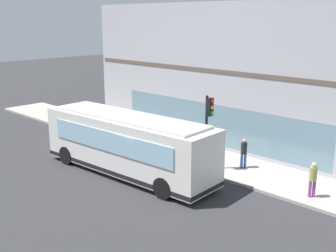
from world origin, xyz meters
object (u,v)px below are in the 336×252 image
at_px(fire_hydrant, 187,143).
at_px(pedestrian_near_building_entrance, 100,121).
at_px(newspaper_vending_box, 180,150).
at_px(traffic_light_near_corner, 208,119).
at_px(pedestrian_near_hydrant, 313,177).
at_px(city_bus_nearside, 127,145).
at_px(pedestrian_walking_along_curb, 244,151).

distance_m(fire_hydrant, pedestrian_near_building_entrance, 6.60).
bearing_deg(newspaper_vending_box, traffic_light_near_corner, -99.48).
distance_m(pedestrian_near_building_entrance, pedestrian_near_hydrant, 14.96).
relative_size(traffic_light_near_corner, newspaper_vending_box, 4.30).
bearing_deg(newspaper_vending_box, pedestrian_near_hydrant, -89.12).
bearing_deg(pedestrian_near_building_entrance, traffic_light_near_corner, -92.30).
height_order(city_bus_nearside, traffic_light_near_corner, traffic_light_near_corner).
distance_m(fire_hydrant, pedestrian_near_hydrant, 8.68).
relative_size(pedestrian_near_building_entrance, pedestrian_walking_along_curb, 1.02).
xyz_separation_m(traffic_light_near_corner, pedestrian_walking_along_curb, (1.53, -1.17, -1.80)).
height_order(pedestrian_near_building_entrance, pedestrian_walking_along_curb, pedestrian_near_building_entrance).
height_order(city_bus_nearside, newspaper_vending_box, city_bus_nearside).
distance_m(traffic_light_near_corner, pedestrian_walking_along_curb, 2.64).
bearing_deg(pedestrian_near_hydrant, fire_hydrant, 80.73).
bearing_deg(fire_hydrant, pedestrian_walking_along_curb, -94.69).
bearing_deg(fire_hydrant, city_bus_nearside, -176.50).
bearing_deg(newspaper_vending_box, pedestrian_near_building_entrance, 89.92).
height_order(city_bus_nearside, fire_hydrant, city_bus_nearside).
relative_size(fire_hydrant, newspaper_vending_box, 0.82).
bearing_deg(fire_hydrant, pedestrian_near_hydrant, -99.27).
distance_m(pedestrian_walking_along_curb, newspaper_vending_box, 3.62).
xyz_separation_m(pedestrian_near_hydrant, newspaper_vending_box, (-0.12, 7.67, -0.46)).
bearing_deg(pedestrian_near_building_entrance, city_bus_nearside, -116.56).
xyz_separation_m(traffic_light_near_corner, pedestrian_near_building_entrance, (0.38, 9.52, -1.78)).
distance_m(pedestrian_near_building_entrance, pedestrian_walking_along_curb, 10.75).
height_order(fire_hydrant, pedestrian_near_building_entrance, pedestrian_near_building_entrance).
bearing_deg(pedestrian_near_building_entrance, pedestrian_near_hydrant, -89.59).
bearing_deg(traffic_light_near_corner, pedestrian_near_hydrant, -84.85).
height_order(city_bus_nearside, pedestrian_near_building_entrance, city_bus_nearside).
bearing_deg(pedestrian_walking_along_curb, city_bus_nearside, 138.49).
bearing_deg(pedestrian_walking_along_curb, pedestrian_near_hydrant, -103.74).
xyz_separation_m(fire_hydrant, pedestrian_near_building_entrance, (-1.50, 6.41, 0.55)).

